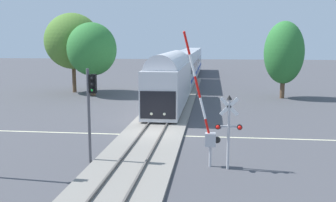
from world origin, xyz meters
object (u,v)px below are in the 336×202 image
at_px(crossing_gate_near, 208,126).
at_px(crossing_signal_mast, 229,125).
at_px(commuter_train, 184,67).
at_px(pine_left_background, 73,41).
at_px(traffic_signal_median, 91,100).
at_px(oak_far_right, 284,53).
at_px(oak_behind_train, 92,49).

xyz_separation_m(crossing_gate_near, crossing_signal_mast, (1.06, -0.37, 0.19)).
relative_size(commuter_train, pine_left_background, 5.89).
bearing_deg(traffic_signal_median, oak_far_right, 60.52).
distance_m(crossing_gate_near, crossing_signal_mast, 1.14).
distance_m(commuter_train, oak_behind_train, 15.68).
height_order(commuter_train, oak_behind_train, oak_behind_train).
bearing_deg(oak_behind_train, oak_far_right, 1.15).
xyz_separation_m(commuter_train, oak_far_right, (12.11, -11.17, 2.47)).
relative_size(crossing_gate_near, pine_left_background, 0.71).
relative_size(commuter_train, traffic_signal_median, 11.45).
height_order(crossing_gate_near, traffic_signal_median, crossing_gate_near).
distance_m(oak_behind_train, pine_left_background, 4.33).
height_order(commuter_train, traffic_signal_median, commuter_train).
distance_m(oak_behind_train, oak_far_right, 22.26).
bearing_deg(traffic_signal_median, oak_behind_train, 107.46).
height_order(crossing_gate_near, crossing_signal_mast, crossing_gate_near).
distance_m(crossing_gate_near, oak_behind_train, 28.80).
bearing_deg(traffic_signal_median, crossing_gate_near, 1.08).
distance_m(crossing_signal_mast, oak_behind_train, 29.62).
relative_size(commuter_train, crossing_gate_near, 8.32).
bearing_deg(pine_left_background, oak_far_right, -4.93).
height_order(oak_behind_train, oak_far_right, oak_far_right).
bearing_deg(traffic_signal_median, crossing_signal_mast, -2.00).
bearing_deg(pine_left_background, crossing_gate_near, -57.76).
bearing_deg(commuter_train, traffic_signal_median, -93.57).
bearing_deg(crossing_gate_near, oak_behind_train, 119.49).
bearing_deg(crossing_signal_mast, pine_left_background, 123.44).
xyz_separation_m(commuter_train, crossing_signal_mast, (4.99, -36.89, -0.37)).
distance_m(crossing_gate_near, traffic_signal_median, 6.34).
height_order(traffic_signal_median, oak_behind_train, oak_behind_train).
height_order(oak_behind_train, pine_left_background, pine_left_background).
bearing_deg(pine_left_background, oak_behind_train, -38.82).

